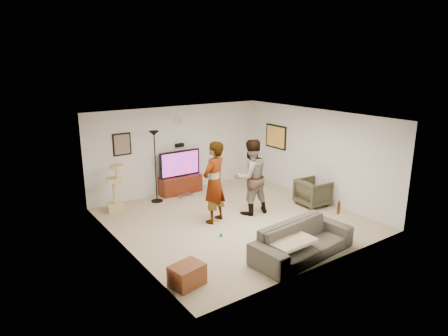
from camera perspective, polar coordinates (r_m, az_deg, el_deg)
floor at (r=9.72m, az=1.53°, el=-7.45°), size 5.50×5.50×0.02m
ceiling at (r=9.05m, az=1.64°, el=7.43°), size 5.50×5.50×0.02m
wall_back at (r=11.56m, az=-6.55°, el=2.72°), size 5.50×0.04×2.50m
wall_front at (r=7.39m, az=14.41°, el=-4.97°), size 5.50×0.04×2.50m
wall_left at (r=8.05m, az=-14.40°, el=-3.28°), size 0.04×5.50×2.50m
wall_right at (r=11.11m, az=13.06°, el=1.91°), size 0.04×5.50×2.50m
wall_clock at (r=11.39m, az=-6.61°, el=6.87°), size 0.26×0.04×0.26m
wall_speaker at (r=11.49m, az=-6.43°, el=3.30°), size 0.25×0.10×0.10m
picture_back at (r=10.79m, az=-14.52°, el=3.33°), size 0.42×0.03×0.52m
picture_right at (r=12.15m, az=7.49°, el=4.50°), size 0.03×0.78×0.62m
tv_stand at (r=11.56m, az=-6.32°, el=-2.37°), size 1.24×0.45×0.52m
console_box at (r=11.27m, az=-5.61°, el=-4.01°), size 0.40×0.30×0.07m
tv at (r=11.39m, az=-6.41°, el=0.66°), size 1.26×0.08×0.75m
tv_screen at (r=11.35m, az=-6.30°, el=0.61°), size 1.16×0.01×0.66m
floor_lamp at (r=10.76m, az=-9.87°, el=0.14°), size 0.32×0.32×1.95m
cat_tree at (r=10.40m, az=-15.55°, el=-2.83°), size 0.47×0.47×1.22m
person_left at (r=9.26m, az=-1.43°, el=-2.09°), size 0.84×0.71×1.96m
person_right at (r=9.81m, az=3.87°, el=-1.30°), size 1.01×0.83×1.90m
sofa at (r=8.03m, az=11.28°, el=-10.23°), size 2.30×1.06×0.65m
throw_blanket at (r=7.74m, az=9.37°, el=-10.22°), size 0.92×0.73×0.06m
beer_bottle at (r=8.58m, az=16.22°, el=-5.60°), size 0.06×0.06×0.25m
armchair at (r=10.77m, az=12.74°, el=-3.46°), size 0.83×0.81×0.71m
side_table at (r=7.04m, az=-5.36°, el=-15.13°), size 0.63×0.52×0.37m
toy_ball at (r=8.80m, az=-0.43°, el=-9.65°), size 0.07×0.07×0.07m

